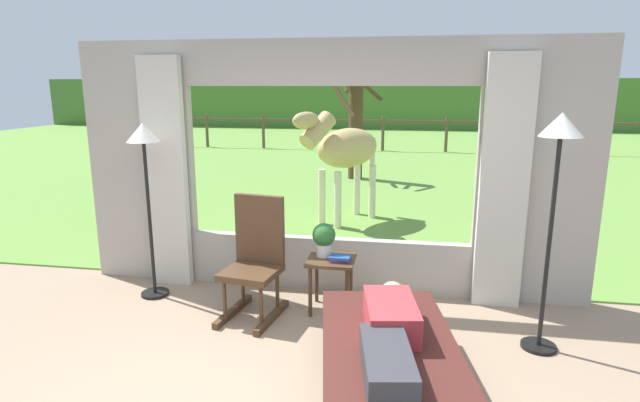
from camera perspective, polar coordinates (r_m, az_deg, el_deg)
name	(u,v)px	position (r m, az deg, el deg)	size (l,w,h in m)	color
back_wall_with_window	(328,172)	(5.16, 0.86, 3.28)	(5.20, 0.12, 2.55)	#ADA599
curtain_panel_left	(166,174)	(5.55, -16.90, 2.89)	(0.44, 0.10, 2.40)	beige
curtain_panel_right	(504,185)	(5.05, 19.91, 1.73)	(0.44, 0.10, 2.40)	beige
outdoor_pasture_lawn	(381,154)	(16.08, 6.88, 5.29)	(36.00, 21.68, 0.02)	olive
distant_hill_ridge	(392,104)	(25.80, 8.12, 10.74)	(36.00, 2.00, 2.40)	#497530
recliner_sofa	(388,367)	(3.70, 7.68, -17.99)	(1.16, 1.82, 0.42)	black
reclining_person	(390,330)	(3.51, 7.80, -14.15)	(0.43, 1.44, 0.22)	#B23338
rocking_chair	(255,258)	(4.77, -7.25, -6.37)	(0.56, 0.74, 1.12)	#4C331E
side_table	(331,268)	(4.83, 1.27, -7.51)	(0.44, 0.44, 0.52)	#4C331E
potted_plant	(324,238)	(4.81, 0.44, -4.12)	(0.22, 0.22, 0.32)	silver
book_stack	(340,258)	(4.72, 2.26, -6.44)	(0.20, 0.16, 0.05)	#59336B
floor_lamp_left	(145,158)	(5.22, -19.04, 4.55)	(0.32, 0.32, 1.75)	black
floor_lamp_right	(558,162)	(4.25, 25.09, 4.01)	(0.32, 0.32, 1.91)	black
horse	(345,149)	(7.76, 2.78, 5.80)	(1.29, 1.70, 1.73)	tan
pasture_tree	(355,122)	(11.52, 3.95, 8.83)	(1.23, 0.84, 2.65)	#4C3823
pasture_fence_line	(383,128)	(16.69, 7.07, 8.10)	(16.10, 0.10, 1.10)	brown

